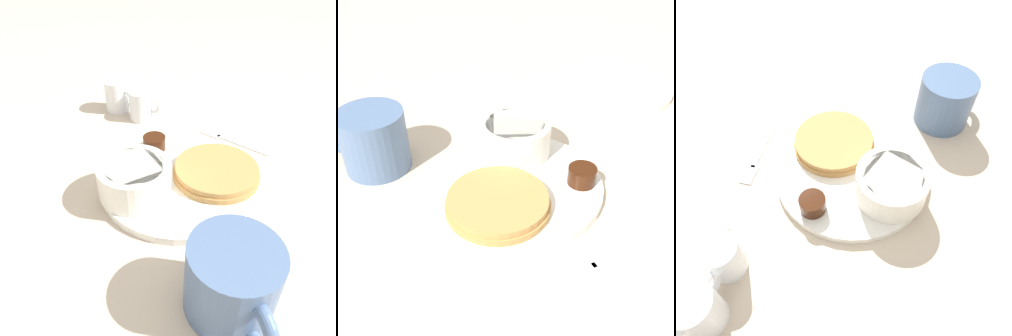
{
  "view_description": "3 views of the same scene",
  "coord_description": "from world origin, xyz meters",
  "views": [
    {
      "loc": [
        0.38,
        -0.06,
        0.32
      ],
      "look_at": [
        0.01,
        -0.02,
        0.04
      ],
      "focal_mm": 35.0,
      "sensor_mm": 36.0,
      "label": 1
    },
    {
      "loc": [
        -0.15,
        0.41,
        0.36
      ],
      "look_at": [
        0.01,
        0.01,
        0.04
      ],
      "focal_mm": 45.0,
      "sensor_mm": 36.0,
      "label": 2
    },
    {
      "loc": [
        -0.17,
        -0.25,
        0.42
      ],
      "look_at": [
        -0.02,
        -0.0,
        0.03
      ],
      "focal_mm": 35.0,
      "sensor_mm": 36.0,
      "label": 3
    }
  ],
  "objects": [
    {
      "name": "butter_ramekin",
      "position": [
        0.01,
        -0.08,
        0.03
      ],
      "size": [
        0.05,
        0.05,
        0.04
      ],
      "color": "white",
      "rests_on": "plate"
    },
    {
      "name": "coffee_mug",
      "position": [
        0.2,
        0.02,
        0.04
      ],
      "size": [
        0.12,
        0.09,
        0.09
      ],
      "color": "slate",
      "rests_on": "ground_plane"
    },
    {
      "name": "plate",
      "position": [
        0.0,
        0.0,
        0.01
      ],
      "size": [
        0.24,
        0.24,
        0.01
      ],
      "color": "white",
      "rests_on": "ground_plane"
    },
    {
      "name": "ground_plane",
      "position": [
        0.0,
        0.0,
        0.0
      ],
      "size": [
        4.0,
        4.0,
        0.0
      ],
      "primitive_type": "plane",
      "color": "#C6B299"
    },
    {
      "name": "pancake_stack",
      "position": [
        -0.0,
        0.06,
        0.02
      ],
      "size": [
        0.13,
        0.13,
        0.02
      ],
      "color": "#B78447",
      "rests_on": "plate"
    },
    {
      "name": "fork",
      "position": [
        -0.12,
        0.11,
        0.0
      ],
      "size": [
        0.1,
        0.1,
        0.0
      ],
      "color": "silver",
      "rests_on": "ground_plane"
    },
    {
      "name": "syrup_cup",
      "position": [
        -0.08,
        -0.03,
        0.02
      ],
      "size": [
        0.04,
        0.04,
        0.02
      ],
      "color": "#38190A",
      "rests_on": "plate"
    },
    {
      "name": "far_plate",
      "position": [
        -0.08,
        -0.34,
        0.01
      ],
      "size": [
        0.21,
        0.21,
        0.01
      ],
      "color": "white",
      "rests_on": "ground_plane"
    },
    {
      "name": "bowl",
      "position": [
        0.02,
        -0.07,
        0.04
      ],
      "size": [
        0.1,
        0.1,
        0.05
      ],
      "color": "white",
      "rests_on": "plate"
    }
  ]
}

